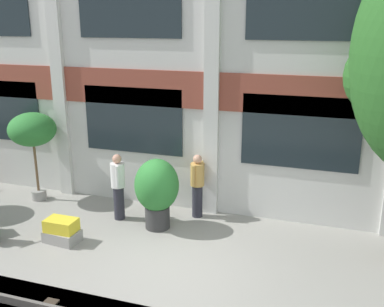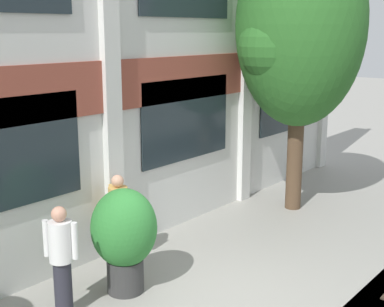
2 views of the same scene
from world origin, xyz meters
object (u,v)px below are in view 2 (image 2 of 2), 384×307
object	(u,v)px
broadleaf_tree	(300,30)
potted_plant_fluted_column	(124,233)
resident_watching_tracks	(61,258)
resident_by_doorway	(119,216)

from	to	relation	value
broadleaf_tree	potted_plant_fluted_column	size ratio (longest dim) A/B	3.78
potted_plant_fluted_column	resident_watching_tracks	world-z (taller)	potted_plant_fluted_column
resident_watching_tracks	broadleaf_tree	bearing A→B (deg)	152.00
resident_by_doorway	broadleaf_tree	bearing A→B (deg)	-0.52
broadleaf_tree	resident_watching_tracks	distance (m)	7.16
resident_by_doorway	resident_watching_tracks	bearing A→B (deg)	-146.88
potted_plant_fluted_column	resident_by_doorway	xyz separation A→B (m)	(0.71, 0.89, -0.11)
broadleaf_tree	potted_plant_fluted_column	distance (m)	6.17
resident_watching_tracks	potted_plant_fluted_column	bearing A→B (deg)	145.59
potted_plant_fluted_column	resident_by_doorway	size ratio (longest dim) A/B	1.05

